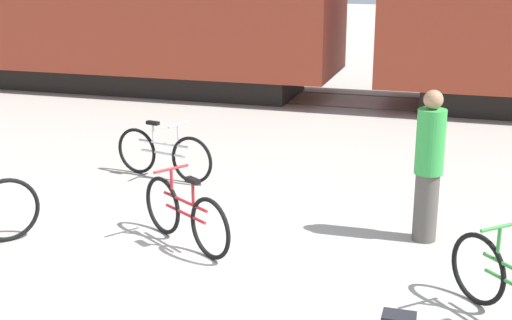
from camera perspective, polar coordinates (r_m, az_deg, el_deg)
ground_plane at (r=7.22m, az=-4.22°, el=-10.48°), size 80.00×80.00×0.00m
rail_near at (r=15.54m, az=7.62°, el=4.19°), size 36.30×0.07×0.01m
rail_far at (r=16.93m, az=8.41°, el=5.17°), size 36.30×0.07×0.01m
bicycle_silver at (r=10.61m, az=-7.40°, el=0.48°), size 1.68×0.51×0.87m
bicycle_maroon at (r=8.17m, az=-5.68°, el=-4.38°), size 1.41×0.96×0.87m
person_in_green at (r=8.34m, az=13.65°, el=-0.47°), size 0.33×0.33×1.78m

